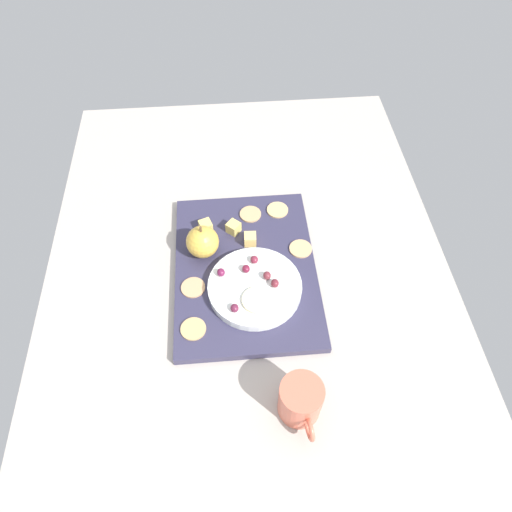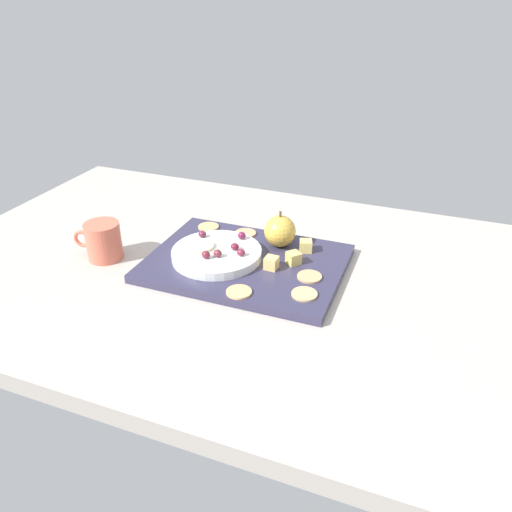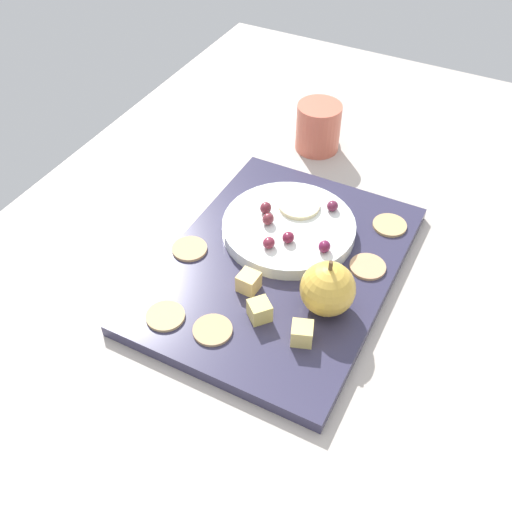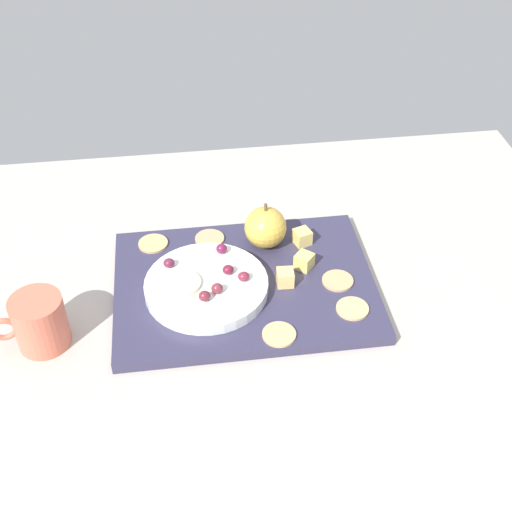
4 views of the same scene
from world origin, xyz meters
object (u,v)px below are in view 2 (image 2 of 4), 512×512
Objects in this scene: cheese_cube_0 at (271,263)px; cup at (103,241)px; grape_4 at (218,253)px; cracker_2 at (239,292)px; cheese_cube_1 at (306,246)px; cheese_cube_2 at (294,258)px; grape_1 at (206,255)px; grape_5 at (242,236)px; cracker_0 at (304,294)px; cracker_3 at (208,227)px; apple_whole at (280,231)px; apple_slice_0 at (200,246)px; grape_0 at (202,234)px; grape_3 at (235,247)px; serving_dish at (217,254)px; platter at (246,263)px; grape_2 at (241,252)px; cracker_4 at (245,233)px; cracker_1 at (309,277)px.

cheese_cube_0 is 36.09cm from cup.
cracker_2 is at bearing -45.24° from grape_4.
cheese_cube_2 is at bearing -97.84° from cheese_cube_1.
grape_5 is (3.45, 10.35, -0.02)cm from grape_1.
cracker_0 is 1.00× the size of cracker_3.
cracker_3 is at bearing 159.28° from cheese_cube_2.
apple_whole is 3.90× the size of grape_4.
grape_5 reaches higher than cracker_0.
grape_4 is (-19.35, 4.32, 2.45)cm from cracker_0.
cheese_cube_2 and apple_slice_0 have the same top height.
cracker_3 is 2.76× the size of grape_0.
serving_dish is at bearing -156.85° from grape_3.
grape_0 is at bearing -72.67° from cracker_3.
cheese_cube_0 is at bearing -0.02° from serving_dish.
apple_whole is 3.90× the size of grape_0.
grape_1 reaches higher than cheese_cube_1.
serving_dish is at bearing -114.52° from grape_5.
serving_dish is 3.87× the size of cracker_3.
cheese_cube_1 and apple_slice_0 have the same top height.
cheese_cube_1 is 13.79cm from grape_5.
grape_1 reaches higher than platter.
cheese_cube_0 is at bearing 13.52° from grape_4.
apple_slice_0 is at bearing -167.12° from grape_3.
cheese_cube_2 is 13.03cm from grape_5.
grape_2 is (-0.29, -1.81, 3.44)cm from platter.
apple_whole is 2.72× the size of cheese_cube_2.
grape_0 is at bearing 157.20° from grape_2.
cracker_2 is 2.76× the size of grape_0.
cracker_2 is at bearing -70.81° from cracker_4.
grape_2 is at bearing -1.15° from apple_slice_0.
cracker_0 is 2.76× the size of grape_0.
apple_whole is 10.94cm from grape_3.
cracker_1 is at bearing -69.80° from cheese_cube_1.
grape_2 is at bearing -71.76° from cracker_4.
cracker_3 is at bearing 146.34° from cracker_0.
cracker_0 is (20.81, -6.85, -0.72)cm from serving_dish.
grape_2 is at bearing -22.80° from grape_0.
cheese_cube_2 is at bearing 22.77° from grape_4.
grape_1 is 1.00× the size of grape_5.
cracker_3 is (-28.62, 19.05, 0.00)cm from cracker_0.
cheese_cube_0 is 0.24× the size of cup.
apple_whole reaches higher than grape_5.
cracker_4 is (-14.91, 2.87, -1.05)cm from cheese_cube_1.
grape_2 is at bearing 10.33° from cup.
cracker_0 is 0.46× the size of cup.
cheese_cube_0 is 1.44× the size of grape_4.
apple_slice_0 is (-20.07, -9.52, 0.88)cm from cheese_cube_1.
grape_5 is at bearing 120.36° from platter.
grape_4 is at bearing -60.01° from serving_dish.
grape_2 reaches higher than cracker_4.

